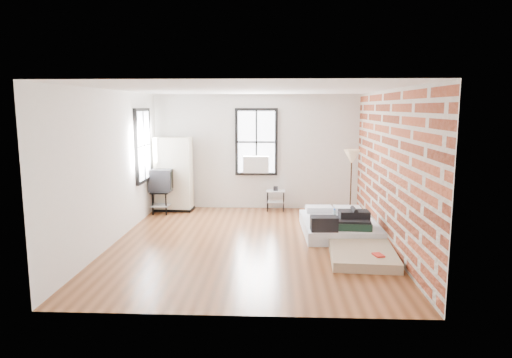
{
  "coord_description": "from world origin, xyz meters",
  "views": [
    {
      "loc": [
        0.5,
        -8.16,
        2.49
      ],
      "look_at": [
        0.11,
        0.3,
        1.15
      ],
      "focal_mm": 32.0,
      "sensor_mm": 36.0,
      "label": 1
    }
  ],
  "objects_px": {
    "mattress_main": "(339,225)",
    "wardrobe": "(174,174)",
    "mattress_bare": "(358,243)",
    "floor_lamp": "(352,161)",
    "tv_stand": "(162,181)",
    "side_table": "(276,195)"
  },
  "relations": [
    {
      "from": "mattress_main",
      "to": "wardrobe",
      "type": "bearing_deg",
      "value": 150.96
    },
    {
      "from": "floor_lamp",
      "to": "tv_stand",
      "type": "height_order",
      "value": "floor_lamp"
    },
    {
      "from": "mattress_bare",
      "to": "wardrobe",
      "type": "height_order",
      "value": "wardrobe"
    },
    {
      "from": "wardrobe",
      "to": "tv_stand",
      "type": "relative_size",
      "value": 1.69
    },
    {
      "from": "wardrobe",
      "to": "mattress_bare",
      "type": "bearing_deg",
      "value": -35.23
    },
    {
      "from": "mattress_main",
      "to": "side_table",
      "type": "xyz_separation_m",
      "value": [
        -1.27,
        1.97,
        0.22
      ]
    },
    {
      "from": "mattress_main",
      "to": "floor_lamp",
      "type": "distance_m",
      "value": 1.56
    },
    {
      "from": "mattress_main",
      "to": "mattress_bare",
      "type": "xyz_separation_m",
      "value": [
        0.19,
        -1.11,
        -0.04
      ]
    },
    {
      "from": "mattress_main",
      "to": "side_table",
      "type": "relative_size",
      "value": 3.38
    },
    {
      "from": "mattress_bare",
      "to": "wardrobe",
      "type": "distance_m",
      "value": 5.01
    },
    {
      "from": "mattress_bare",
      "to": "side_table",
      "type": "relative_size",
      "value": 3.51
    },
    {
      "from": "mattress_bare",
      "to": "tv_stand",
      "type": "relative_size",
      "value": 1.94
    },
    {
      "from": "mattress_bare",
      "to": "floor_lamp",
      "type": "xyz_separation_m",
      "value": [
        0.18,
        2.05,
        1.22
      ]
    },
    {
      "from": "mattress_main",
      "to": "side_table",
      "type": "height_order",
      "value": "mattress_main"
    },
    {
      "from": "wardrobe",
      "to": "side_table",
      "type": "relative_size",
      "value": 3.05
    },
    {
      "from": "mattress_main",
      "to": "floor_lamp",
      "type": "relative_size",
      "value": 1.24
    },
    {
      "from": "mattress_main",
      "to": "tv_stand",
      "type": "bearing_deg",
      "value": 155.31
    },
    {
      "from": "mattress_bare",
      "to": "wardrobe",
      "type": "relative_size",
      "value": 1.15
    },
    {
      "from": "mattress_bare",
      "to": "floor_lamp",
      "type": "bearing_deg",
      "value": 88.67
    },
    {
      "from": "side_table",
      "to": "floor_lamp",
      "type": "distance_m",
      "value": 2.16
    },
    {
      "from": "floor_lamp",
      "to": "tv_stand",
      "type": "relative_size",
      "value": 1.5
    },
    {
      "from": "mattress_bare",
      "to": "wardrobe",
      "type": "xyz_separation_m",
      "value": [
        -3.92,
        3.01,
        0.76
      ]
    }
  ]
}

